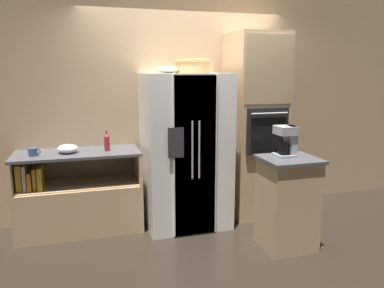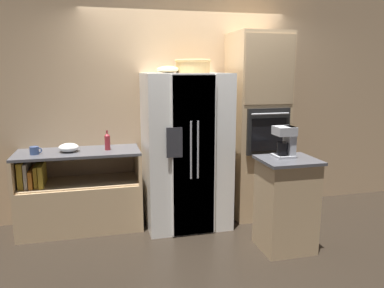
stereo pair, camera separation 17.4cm
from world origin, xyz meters
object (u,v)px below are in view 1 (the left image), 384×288
at_px(wall_oven, 255,126).
at_px(fruit_bowl, 168,69).
at_px(refrigerator, 185,150).
at_px(bottle_tall, 107,142).
at_px(mug, 33,152).
at_px(mixing_bowl, 68,149).
at_px(wicker_basket, 192,66).
at_px(coffee_maker, 287,140).

height_order(wall_oven, fruit_bowl, wall_oven).
distance_m(refrigerator, bottle_tall, 0.90).
relative_size(refrigerator, wall_oven, 0.79).
bearing_deg(mug, fruit_bowl, 0.92).
relative_size(refrigerator, bottle_tall, 7.92).
bearing_deg(bottle_tall, mixing_bowl, 179.59).
bearing_deg(fruit_bowl, wall_oven, -0.16).
bearing_deg(refrigerator, bottle_tall, 173.31).
distance_m(wicker_basket, bottle_tall, 1.30).
distance_m(refrigerator, mixing_bowl, 1.31).
relative_size(fruit_bowl, mug, 2.01).
height_order(fruit_bowl, mixing_bowl, fruit_bowl).
distance_m(wall_oven, fruit_bowl, 1.29).
distance_m(wicker_basket, fruit_bowl, 0.30).
distance_m(bottle_tall, coffee_maker, 1.96).
relative_size(wall_oven, mug, 17.71).
relative_size(refrigerator, mug, 13.99).
bearing_deg(fruit_bowl, refrigerator, -23.98).
bearing_deg(coffee_maker, wicker_basket, 128.02).
xyz_separation_m(refrigerator, wicker_basket, (0.11, 0.09, 0.97)).
bearing_deg(wicker_basket, mug, -178.99).
relative_size(mixing_bowl, coffee_maker, 0.71).
xyz_separation_m(bottle_tall, mixing_bowl, (-0.42, 0.00, -0.05)).
distance_m(wicker_basket, coffee_maker, 1.38).
relative_size(refrigerator, wicker_basket, 4.29).
bearing_deg(bottle_tall, mug, -176.49).
bearing_deg(mixing_bowl, bottle_tall, -0.41).
xyz_separation_m(wall_oven, coffee_maker, (-0.08, -0.91, -0.01)).
relative_size(fruit_bowl, coffee_maker, 0.82).
distance_m(fruit_bowl, bottle_tall, 1.06).
bearing_deg(wall_oven, fruit_bowl, 179.84).
bearing_deg(refrigerator, mug, 178.03).
bearing_deg(coffee_maker, bottle_tall, 151.32).
bearing_deg(wicker_basket, coffee_maker, -51.98).
xyz_separation_m(mixing_bowl, coffee_maker, (2.13, -0.94, 0.15)).
bearing_deg(bottle_tall, fruit_bowl, -1.90).
relative_size(refrigerator, mixing_bowl, 8.08).
relative_size(fruit_bowl, mixing_bowl, 1.16).
xyz_separation_m(wall_oven, wicker_basket, (-0.80, 0.01, 0.73)).
relative_size(wicker_basket, coffee_maker, 1.33).
bearing_deg(wall_oven, refrigerator, -175.17).
relative_size(wall_oven, bottle_tall, 10.02).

